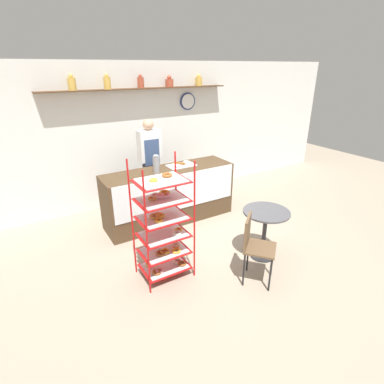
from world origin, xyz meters
The scene contains 9 objects.
ground_plane centered at (0.00, 0.00, 0.00)m, with size 14.00×14.00×0.00m, color gray.
back_wall centered at (0.00, 2.36, 1.37)m, with size 10.00×0.30×2.70m.
display_counter centered at (0.00, 1.18, 0.49)m, with size 2.31×0.66×0.97m.
pastry_rack centered at (-0.77, -0.17, 0.74)m, with size 0.66×0.50×1.61m.
person_worker centered at (-0.09, 1.77, 0.96)m, with size 0.40×0.23×1.75m.
cafe_table centered at (0.64, -0.54, 0.55)m, with size 0.65×0.65×0.74m.
cafe_chair centered at (0.15, -0.85, 0.56)m, with size 0.54×0.54×0.90m.
coffee_carafe centered at (-0.25, 1.14, 1.12)m, with size 0.11×0.11×0.31m.
donut_tray_counter centered at (0.26, 1.26, 0.99)m, with size 0.50×0.30×0.05m.
Camera 1 is at (-2.18, -3.19, 2.60)m, focal length 28.00 mm.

